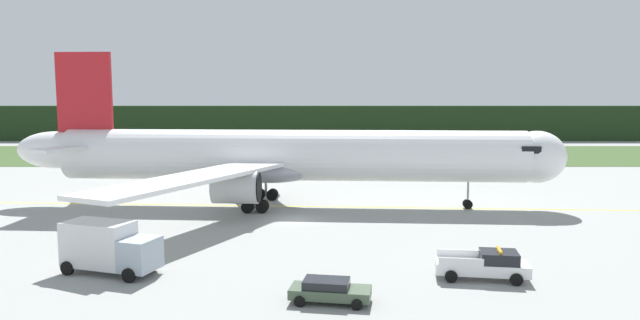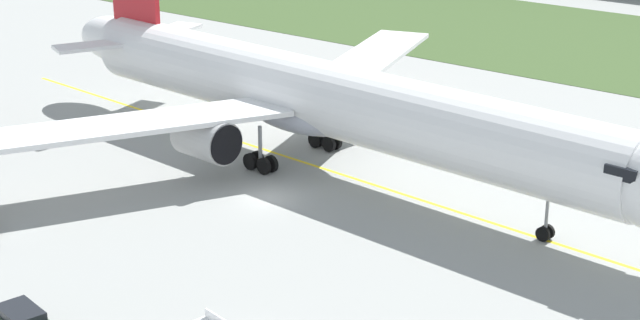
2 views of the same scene
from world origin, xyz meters
name	(u,v)px [view 2 (image 2 of 2)]	position (x,y,z in m)	size (l,w,h in m)	color
ground	(266,198)	(0.00, 0.00, 0.00)	(320.00, 320.00, 0.00)	gray
grass_verge	(622,47)	(0.00, 56.46, 0.02)	(320.00, 35.69, 0.04)	#395128
taxiway_centerline_main	(327,170)	(-0.30, 6.69, 0.00)	(74.05, 0.30, 0.01)	yellow
airliner	(321,98)	(-0.92, 6.73, 5.13)	(55.94, 46.51, 15.66)	white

